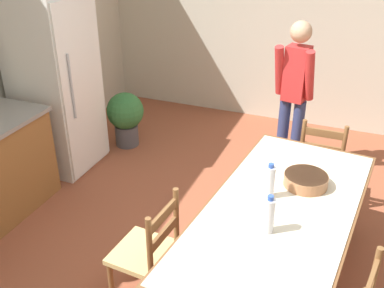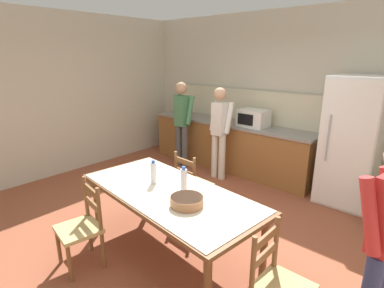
{
  "view_description": "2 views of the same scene",
  "coord_description": "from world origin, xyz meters",
  "px_view_note": "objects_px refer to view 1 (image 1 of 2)",
  "views": [
    {
      "loc": [
        -2.49,
        -0.79,
        2.59
      ],
      "look_at": [
        0.01,
        0.21,
        1.16
      ],
      "focal_mm": 42.0,
      "sensor_mm": 36.0,
      "label": 1
    },
    {
      "loc": [
        2.15,
        -2.42,
        2.15
      ],
      "look_at": [
        -0.06,
        0.06,
        1.16
      ],
      "focal_mm": 28.0,
      "sensor_mm": 36.0,
      "label": 2
    }
  ],
  "objects_px": {
    "refrigerator": "(56,84)",
    "potted_plant": "(126,116)",
    "bottle_off_centre": "(270,182)",
    "chair_head_end": "(321,162)",
    "chair_side_far_left": "(148,253)",
    "serving_bowl": "(306,179)",
    "bottle_near_centre": "(269,215)",
    "dining_table": "(279,218)",
    "person_by_table": "(294,90)"
  },
  "relations": [
    {
      "from": "refrigerator",
      "to": "potted_plant",
      "type": "distance_m",
      "value": 0.95
    },
    {
      "from": "dining_table",
      "to": "bottle_off_centre",
      "type": "bearing_deg",
      "value": 43.07
    },
    {
      "from": "bottle_off_centre",
      "to": "chair_side_far_left",
      "type": "height_order",
      "value": "bottle_off_centre"
    },
    {
      "from": "dining_table",
      "to": "serving_bowl",
      "type": "xyz_separation_m",
      "value": [
        0.36,
        -0.11,
        0.12
      ]
    },
    {
      "from": "serving_bowl",
      "to": "refrigerator",
      "type": "bearing_deg",
      "value": 75.33
    },
    {
      "from": "bottle_near_centre",
      "to": "potted_plant",
      "type": "height_order",
      "value": "bottle_near_centre"
    },
    {
      "from": "dining_table",
      "to": "person_by_table",
      "type": "xyz_separation_m",
      "value": [
        1.9,
        0.27,
        0.22
      ]
    },
    {
      "from": "bottle_off_centre",
      "to": "chair_head_end",
      "type": "height_order",
      "value": "bottle_off_centre"
    },
    {
      "from": "chair_head_end",
      "to": "person_by_table",
      "type": "bearing_deg",
      "value": -53.95
    },
    {
      "from": "bottle_off_centre",
      "to": "serving_bowl",
      "type": "xyz_separation_m",
      "value": [
        0.24,
        -0.22,
        -0.07
      ]
    },
    {
      "from": "dining_table",
      "to": "person_by_table",
      "type": "distance_m",
      "value": 1.93
    },
    {
      "from": "refrigerator",
      "to": "potted_plant",
      "type": "bearing_deg",
      "value": -33.73
    },
    {
      "from": "refrigerator",
      "to": "chair_side_far_left",
      "type": "distance_m",
      "value": 2.38
    },
    {
      "from": "bottle_near_centre",
      "to": "person_by_table",
      "type": "xyz_separation_m",
      "value": [
        2.17,
        0.24,
        0.02
      ]
    },
    {
      "from": "dining_table",
      "to": "person_by_table",
      "type": "relative_size",
      "value": 1.36
    },
    {
      "from": "refrigerator",
      "to": "serving_bowl",
      "type": "distance_m",
      "value": 2.82
    },
    {
      "from": "refrigerator",
      "to": "dining_table",
      "type": "xyz_separation_m",
      "value": [
        -1.08,
        -2.61,
        -0.25
      ]
    },
    {
      "from": "bottle_near_centre",
      "to": "chair_side_far_left",
      "type": "distance_m",
      "value": 0.92
    },
    {
      "from": "serving_bowl",
      "to": "chair_head_end",
      "type": "relative_size",
      "value": 0.35
    },
    {
      "from": "serving_bowl",
      "to": "chair_head_end",
      "type": "bearing_deg",
      "value": -1.64
    },
    {
      "from": "bottle_off_centre",
      "to": "chair_side_far_left",
      "type": "distance_m",
      "value": 0.99
    },
    {
      "from": "refrigerator",
      "to": "chair_side_far_left",
      "type": "relative_size",
      "value": 2.07
    },
    {
      "from": "chair_side_far_left",
      "to": "person_by_table",
      "type": "xyz_separation_m",
      "value": [
        2.3,
        -0.55,
        0.47
      ]
    },
    {
      "from": "serving_bowl",
      "to": "potted_plant",
      "type": "bearing_deg",
      "value": 59.44
    },
    {
      "from": "bottle_near_centre",
      "to": "chair_head_end",
      "type": "relative_size",
      "value": 0.3
    },
    {
      "from": "bottle_off_centre",
      "to": "chair_side_far_left",
      "type": "xyz_separation_m",
      "value": [
        -0.52,
        0.71,
        -0.45
      ]
    },
    {
      "from": "refrigerator",
      "to": "bottle_off_centre",
      "type": "xyz_separation_m",
      "value": [
        -0.96,
        -2.5,
        -0.05
      ]
    },
    {
      "from": "serving_bowl",
      "to": "chair_head_end",
      "type": "distance_m",
      "value": 1.05
    },
    {
      "from": "bottle_near_centre",
      "to": "person_by_table",
      "type": "relative_size",
      "value": 0.17
    },
    {
      "from": "serving_bowl",
      "to": "person_by_table",
      "type": "xyz_separation_m",
      "value": [
        1.54,
        0.38,
        0.09
      ]
    },
    {
      "from": "bottle_near_centre",
      "to": "chair_head_end",
      "type": "height_order",
      "value": "bottle_near_centre"
    },
    {
      "from": "dining_table",
      "to": "potted_plant",
      "type": "height_order",
      "value": "dining_table"
    },
    {
      "from": "bottle_off_centre",
      "to": "bottle_near_centre",
      "type": "bearing_deg",
      "value": -167.62
    },
    {
      "from": "chair_side_far_left",
      "to": "person_by_table",
      "type": "relative_size",
      "value": 0.56
    },
    {
      "from": "serving_bowl",
      "to": "potted_plant",
      "type": "height_order",
      "value": "serving_bowl"
    },
    {
      "from": "chair_head_end",
      "to": "refrigerator",
      "type": "bearing_deg",
      "value": 5.73
    },
    {
      "from": "serving_bowl",
      "to": "chair_side_far_left",
      "type": "height_order",
      "value": "chair_side_far_left"
    },
    {
      "from": "dining_table",
      "to": "bottle_near_centre",
      "type": "relative_size",
      "value": 8.17
    },
    {
      "from": "chair_side_far_left",
      "to": "dining_table",
      "type": "bearing_deg",
      "value": 120.29
    },
    {
      "from": "serving_bowl",
      "to": "chair_head_end",
      "type": "xyz_separation_m",
      "value": [
        0.98,
        -0.03,
        -0.38
      ]
    },
    {
      "from": "person_by_table",
      "to": "potted_plant",
      "type": "bearing_deg",
      "value": -73.5
    },
    {
      "from": "dining_table",
      "to": "bottle_near_centre",
      "type": "distance_m",
      "value": 0.33
    },
    {
      "from": "bottle_off_centre",
      "to": "person_by_table",
      "type": "distance_m",
      "value": 1.79
    },
    {
      "from": "potted_plant",
      "to": "bottle_off_centre",
      "type": "bearing_deg",
      "value": -127.62
    },
    {
      "from": "person_by_table",
      "to": "potted_plant",
      "type": "relative_size",
      "value": 2.43
    },
    {
      "from": "dining_table",
      "to": "serving_bowl",
      "type": "relative_size",
      "value": 6.89
    },
    {
      "from": "chair_head_end",
      "to": "chair_side_far_left",
      "type": "bearing_deg",
      "value": 61.39
    },
    {
      "from": "chair_head_end",
      "to": "potted_plant",
      "type": "relative_size",
      "value": 1.36
    },
    {
      "from": "potted_plant",
      "to": "person_by_table",
      "type": "bearing_deg",
      "value": -84.5
    },
    {
      "from": "potted_plant",
      "to": "dining_table",
      "type": "bearing_deg",
      "value": -128.15
    }
  ]
}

